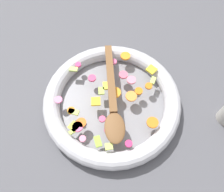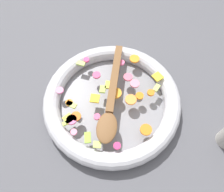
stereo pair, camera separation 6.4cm
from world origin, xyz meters
name	(u,v)px [view 2 (the right image)]	position (x,y,z in m)	size (l,w,h in m)	color
ground_plane	(112,104)	(0.00, 0.00, 0.00)	(4.00, 4.00, 0.00)	#4C4C51
skillet	(112,100)	(0.00, 0.00, 0.02)	(0.42, 0.42, 0.05)	slate
chopped_vegetables	(109,100)	(0.01, 0.01, 0.05)	(0.33, 0.32, 0.01)	orange
wooden_spoon	(111,100)	(0.01, 0.02, 0.06)	(0.14, 0.32, 0.01)	brown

